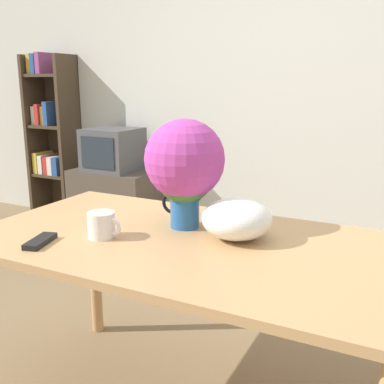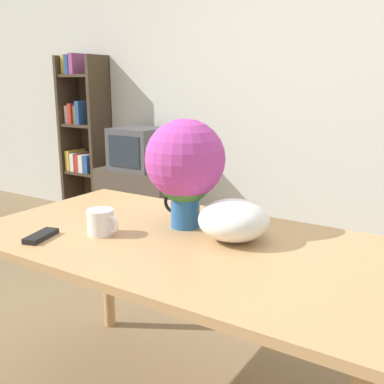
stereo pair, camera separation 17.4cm
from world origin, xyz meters
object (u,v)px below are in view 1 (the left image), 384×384
Objects in this scene: white_bowl at (237,219)px; tv_set at (113,150)px; coffee_mug at (102,225)px; flower_vase at (185,166)px.

white_bowl is 2.43m from tv_set.
tv_set is (-1.34, 1.87, -0.05)m from coffee_mug.
coffee_mug is 2.30m from tv_set.
white_bowl is at bearing -42.83° from tv_set.
white_bowl is (0.23, -0.03, -0.17)m from flower_vase.
coffee_mug is 0.32× the size of tv_set.
coffee_mug is at bearing -154.13° from white_bowl.
flower_vase is at bearing 49.07° from coffee_mug.
coffee_mug is (-0.22, -0.25, -0.20)m from flower_vase.
tv_set reaches higher than coffee_mug.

